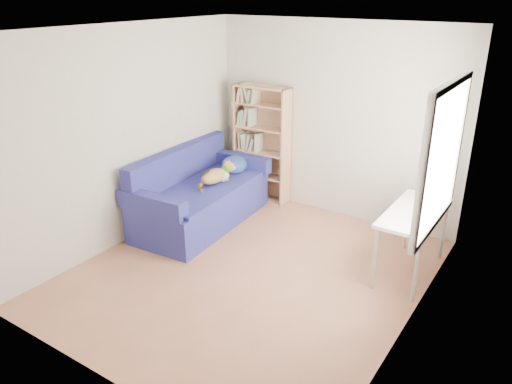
% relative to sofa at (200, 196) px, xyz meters
% --- Properties ---
extents(ground, '(4.00, 4.00, 0.00)m').
position_rel_sofa_xyz_m(ground, '(1.30, -0.73, -0.37)').
color(ground, '#A6664B').
rests_on(ground, ground).
extents(room_shell, '(3.54, 4.04, 2.62)m').
position_rel_sofa_xyz_m(room_shell, '(1.40, -0.70, 1.27)').
color(room_shell, silver).
rests_on(room_shell, ground).
extents(sofa, '(1.08, 2.06, 0.98)m').
position_rel_sofa_xyz_m(sofa, '(0.00, 0.00, 0.00)').
color(sofa, navy).
rests_on(sofa, ground).
extents(bookshelf, '(0.85, 0.26, 1.69)m').
position_rel_sofa_xyz_m(bookshelf, '(0.26, 1.12, 0.41)').
color(bookshelf, tan).
rests_on(bookshelf, ground).
extents(desk, '(0.53, 1.15, 0.75)m').
position_rel_sofa_xyz_m(desk, '(2.77, 0.25, 0.30)').
color(desk, white).
rests_on(desk, ground).
extents(pen_cup, '(0.09, 0.09, 0.17)m').
position_rel_sofa_xyz_m(pen_cup, '(2.86, 0.11, 0.44)').
color(pen_cup, white).
rests_on(pen_cup, desk).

